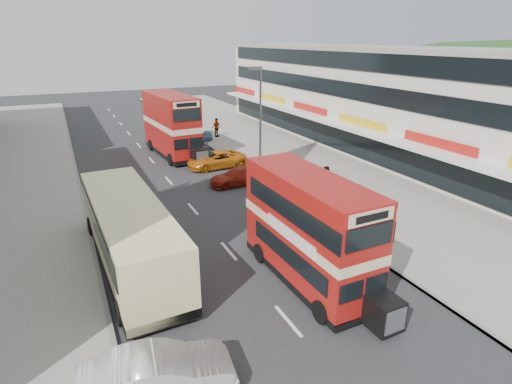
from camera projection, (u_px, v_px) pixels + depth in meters
ground at (318, 356)px, 13.84m from camera, size 160.00×160.00×0.00m
road_surface at (169, 181)px, 30.77m from camera, size 12.00×90.00×0.01m
pavement_right at (306, 161)px, 35.55m from camera, size 12.00×90.00×0.15m
kerb_left at (81, 192)px, 28.30m from camera, size 0.20×90.00×0.16m
kerb_right at (244, 169)px, 33.19m from camera, size 0.20×90.00×0.16m
commercial_row at (369, 98)px, 38.82m from camera, size 9.90×46.20×9.30m
street_lamp at (259, 114)px, 30.02m from camera, size 1.00×0.20×8.12m
bus_main at (309, 230)px, 17.31m from camera, size 2.45×8.40×4.61m
bus_second at (172, 125)px, 36.52m from camera, size 3.31×9.60×5.25m
coach at (130, 231)px, 18.82m from camera, size 3.21×11.06×2.91m
car_left_front at (157, 375)px, 12.05m from camera, size 4.72×2.11×1.50m
car_right_a at (239, 176)px, 29.80m from camera, size 4.32×1.82×1.24m
car_right_b at (217, 160)px, 33.68m from camera, size 4.91×2.37×1.35m
car_right_c at (192, 136)px, 41.54m from camera, size 4.11×1.80×1.38m
pedestrian_near at (325, 180)px, 27.34m from camera, size 0.88×0.83×1.99m
pedestrian_far at (216, 127)px, 43.49m from camera, size 1.25×0.96×1.97m
cyclist at (207, 158)px, 34.23m from camera, size 0.84×1.92×1.98m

